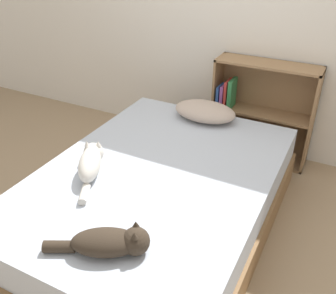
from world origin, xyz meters
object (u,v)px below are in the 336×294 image
(pillow, at_px, (205,111))
(cat_light, at_px, (91,162))
(bed, at_px, (158,201))
(cat_dark, at_px, (111,242))
(bookshelf, at_px, (260,109))

(pillow, distance_m, cat_light, 1.10)
(bed, distance_m, cat_dark, 0.79)
(cat_dark, distance_m, bookshelf, 2.04)
(pillow, xyz_separation_m, cat_dark, (0.16, -1.55, -0.01))
(cat_dark, bearing_deg, pillow, 68.87)
(pillow, bearing_deg, bed, -88.92)
(bed, distance_m, cat_light, 0.53)
(pillow, distance_m, bookshelf, 0.60)
(pillow, xyz_separation_m, bookshelf, (0.34, 0.48, -0.10))
(bed, bearing_deg, cat_dark, -78.86)
(cat_dark, bearing_deg, bookshelf, 58.05)
(bookshelf, bearing_deg, cat_dark, -95.09)
(pillow, height_order, cat_light, cat_light)
(pillow, distance_m, cat_dark, 1.56)
(cat_light, relative_size, cat_dark, 1.00)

